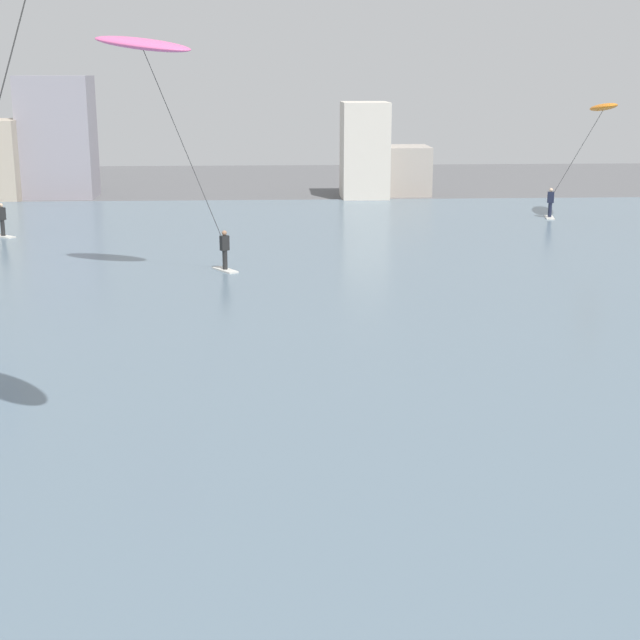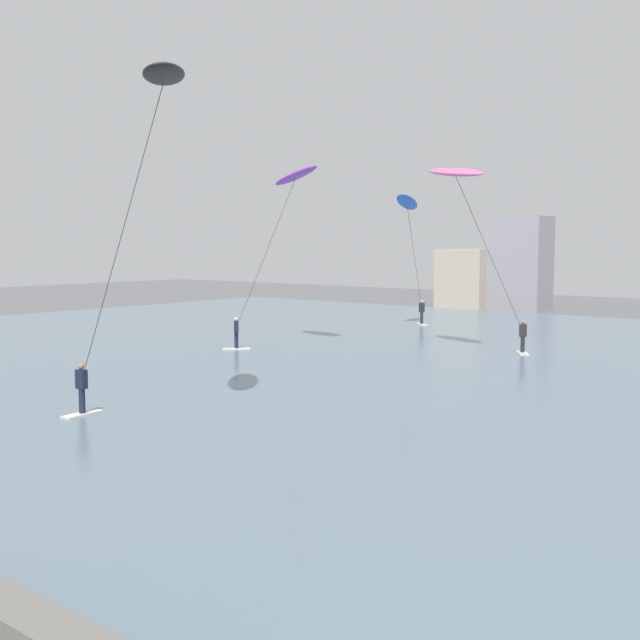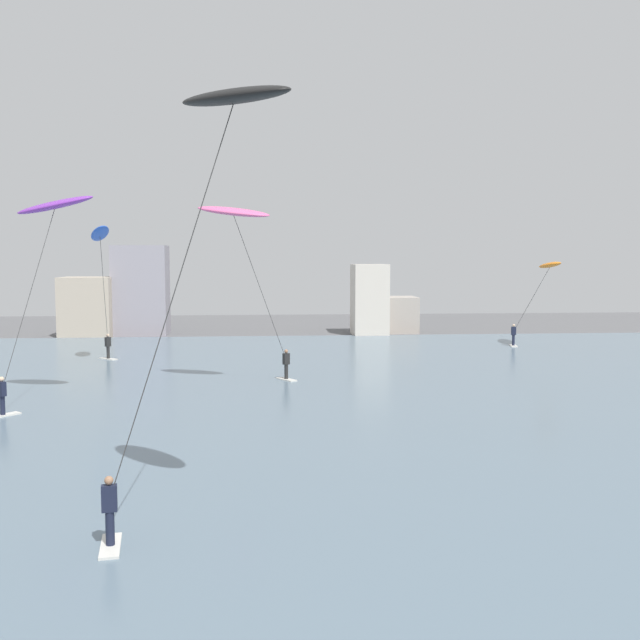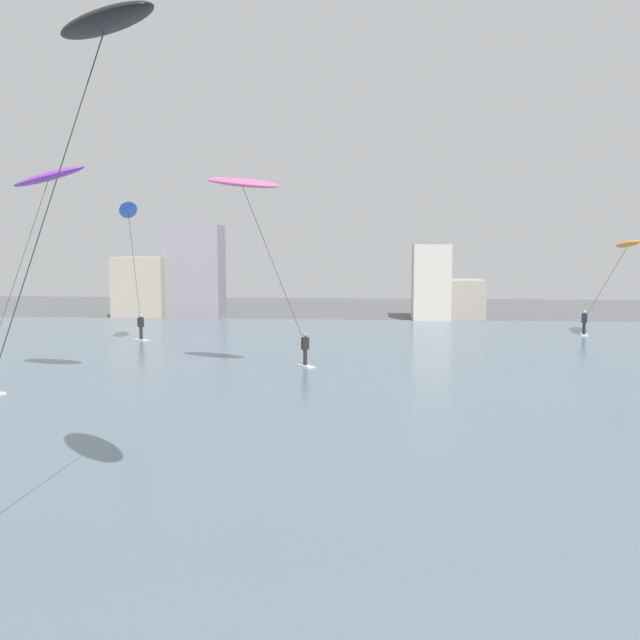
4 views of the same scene
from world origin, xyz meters
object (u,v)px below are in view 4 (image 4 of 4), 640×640
(kitesurfer_blue, at_px, (129,222))
(kitesurfer_purple, at_px, (44,189))
(kitesurfer_orange, at_px, (625,249))
(kitesurfer_pink, at_px, (247,195))
(kitesurfer_black, at_px, (93,60))

(kitesurfer_blue, bearing_deg, kitesurfer_purple, -87.58)
(kitesurfer_purple, relative_size, kitesurfer_blue, 1.10)
(kitesurfer_orange, xyz_separation_m, kitesurfer_blue, (-30.44, -5.66, 1.65))
(kitesurfer_orange, bearing_deg, kitesurfer_purple, -149.66)
(kitesurfer_purple, xyz_separation_m, kitesurfer_orange, (29.94, 17.53, -2.65))
(kitesurfer_pink, height_order, kitesurfer_black, kitesurfer_black)
(kitesurfer_pink, xyz_separation_m, kitesurfer_black, (0.34, -18.67, 1.32))
(kitesurfer_purple, distance_m, kitesurfer_orange, 34.80)
(kitesurfer_blue, xyz_separation_m, kitesurfer_pink, (8.57, -8.78, 0.91))
(kitesurfer_purple, xyz_separation_m, kitesurfer_blue, (-0.50, 11.87, -1.00))
(kitesurfer_purple, height_order, kitesurfer_black, kitesurfer_black)
(kitesurfer_black, bearing_deg, kitesurfer_pink, 91.06)
(kitesurfer_purple, distance_m, kitesurfer_pink, 8.64)
(kitesurfer_pink, relative_size, kitesurfer_black, 0.87)
(kitesurfer_orange, bearing_deg, kitesurfer_pink, -146.56)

